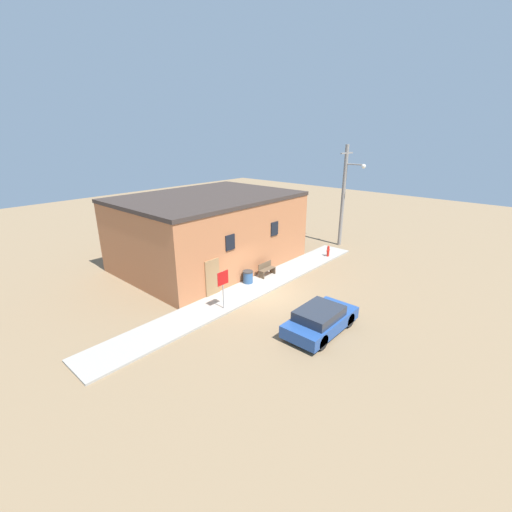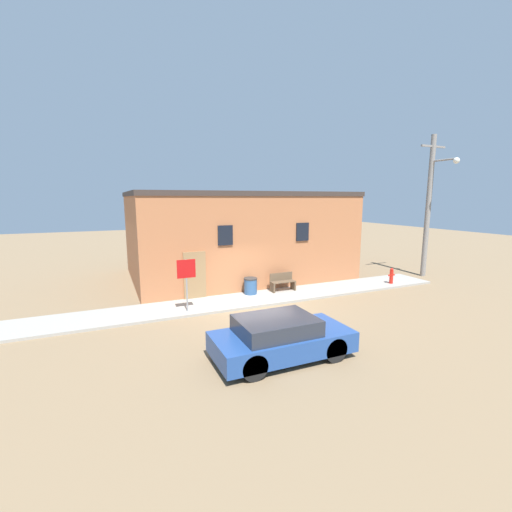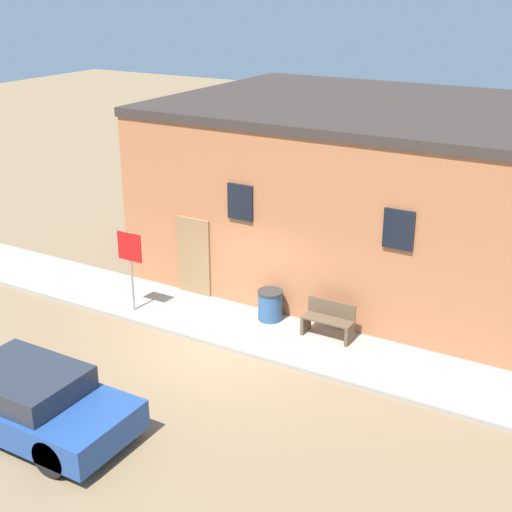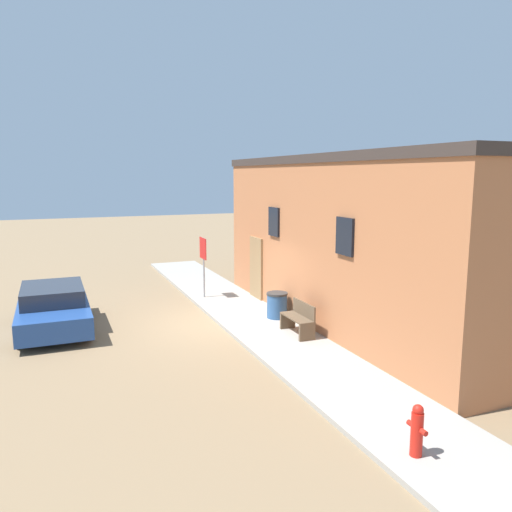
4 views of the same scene
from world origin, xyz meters
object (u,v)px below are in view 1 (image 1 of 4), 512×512
at_px(fire_hydrant, 328,251).
at_px(bench, 266,269).
at_px(trash_bin, 248,277).
at_px(utility_pole, 344,194).
at_px(parked_car, 320,320).
at_px(stop_sign, 223,283).

bearing_deg(fire_hydrant, bench, 169.86).
height_order(bench, trash_bin, bench).
height_order(fire_hydrant, bench, bench).
bearing_deg(utility_pole, parked_car, -155.24).
bearing_deg(trash_bin, parked_car, -105.28).
xyz_separation_m(utility_pole, parked_car, (-12.59, -5.81, -3.64)).
relative_size(fire_hydrant, bench, 0.68).
xyz_separation_m(fire_hydrant, stop_sign, (-10.77, -0.12, 1.05)).
xyz_separation_m(bench, parked_car, (-3.30, -6.02, 0.09)).
distance_m(fire_hydrant, parked_car, 10.45).
bearing_deg(fire_hydrant, utility_pole, 13.85).
xyz_separation_m(fire_hydrant, parked_car, (-9.19, -4.97, 0.09)).
bearing_deg(stop_sign, parked_car, -72.00).
relative_size(fire_hydrant, trash_bin, 1.08).
bearing_deg(parked_car, stop_sign, 108.00).
distance_m(bench, utility_pole, 10.02).
distance_m(bench, parked_car, 6.87).
height_order(fire_hydrant, parked_car, parked_car).
bearing_deg(stop_sign, fire_hydrant, 0.65).
height_order(trash_bin, parked_car, parked_car).
xyz_separation_m(trash_bin, parked_car, (-1.68, -6.14, 0.12)).
bearing_deg(bench, utility_pole, -1.32).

